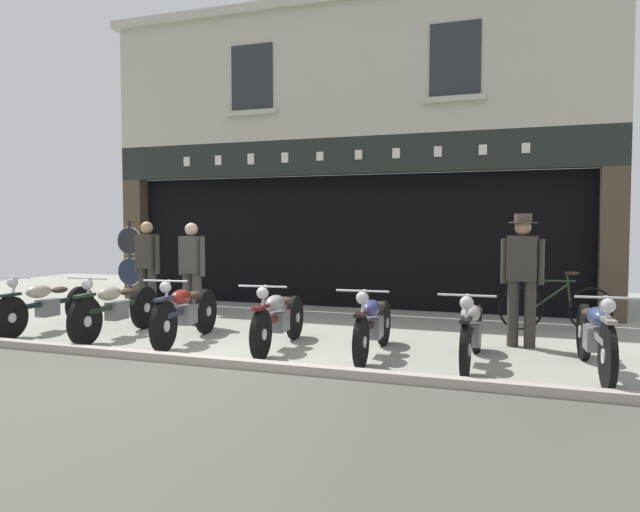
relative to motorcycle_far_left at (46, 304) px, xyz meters
The scene contains 15 objects.
ground 4.17m from the motorcycle_far_left, 31.96° to the right, with size 22.00×22.00×0.18m.
shop_facade 6.91m from the motorcycle_far_left, 58.89° to the left, with size 10.30×4.42×6.01m.
motorcycle_far_left is the anchor object (origin of this frame).
motorcycle_left 1.32m from the motorcycle_far_left, ahead, with size 0.62×2.08×0.93m.
motorcycle_center_left 2.50m from the motorcycle_far_left, ahead, with size 0.62×2.02×0.93m.
motorcycle_center 3.90m from the motorcycle_far_left, ahead, with size 0.62×1.99×0.90m.
motorcycle_center_right 5.18m from the motorcycle_far_left, ahead, with size 0.62×1.99×0.89m.
motorcycle_right 6.38m from the motorcycle_far_left, ahead, with size 0.62×2.00×0.90m.
motorcycle_far_right 7.71m from the motorcycle_far_left, ahead, with size 0.62×2.09×0.93m.
salesman_left 1.94m from the motorcycle_far_left, 72.17° to the left, with size 0.56×0.27×1.69m.
shopkeeper_center 2.26m from the motorcycle_far_left, 35.91° to the left, with size 0.55×0.30×1.67m.
salesman_right 7.04m from the motorcycle_far_left, ahead, with size 0.56×0.37×1.79m.
tyre_sign_pole 2.68m from the motorcycle_far_left, 99.05° to the left, with size 0.55×0.06×1.71m.
advert_board_near 6.75m from the motorcycle_far_left, 39.27° to the left, with size 0.77×0.03×1.03m.
leaning_bicycle 7.88m from the motorcycle_far_left, 20.48° to the left, with size 1.70×0.62×0.94m.
Camera 1 is at (3.59, -6.07, 1.66)m, focal length 34.05 mm.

